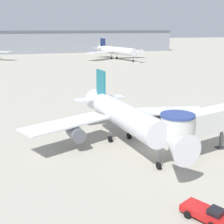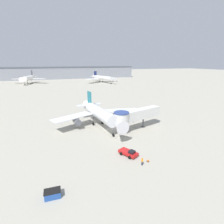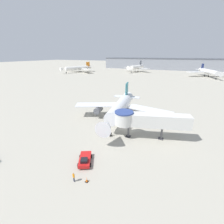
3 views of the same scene
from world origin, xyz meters
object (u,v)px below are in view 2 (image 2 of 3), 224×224
object	(u,v)px
main_airplane	(100,113)
service_container_blue	(53,194)
traffic_cone_apron_front	(148,160)
jet_bridge	(135,115)
traffic_cone_starboard_wing	(133,121)
ground_crew_marshaller	(142,161)
background_jet_gray_tail	(28,78)
traffic_cone_near_nose	(123,150)
pushback_tug_red	(129,153)
background_jet_navy_tail	(103,78)

from	to	relation	value
main_airplane	service_container_blue	xyz separation A→B (m)	(-14.49, -26.20, -3.43)
traffic_cone_apron_front	jet_bridge	bearing A→B (deg)	72.81
jet_bridge	traffic_cone_starboard_wing	distance (m)	7.83
ground_crew_marshaller	background_jet_gray_tail	size ratio (longest dim) A/B	0.06
traffic_cone_apron_front	background_jet_gray_tail	xyz separation A→B (m)	(-34.40, 148.02, 4.67)
main_airplane	service_container_blue	size ratio (longest dim) A/B	11.83
background_jet_gray_tail	traffic_cone_near_nose	bearing A→B (deg)	-61.75
service_container_blue	ground_crew_marshaller	bearing A→B (deg)	10.02
pushback_tug_red	traffic_cone_near_nose	world-z (taller)	pushback_tug_red
main_airplane	ground_crew_marshaller	world-z (taller)	main_airplane
pushback_tug_red	background_jet_navy_tail	xyz separation A→B (m)	(33.80, 132.11, 3.80)
jet_bridge	pushback_tug_red	distance (m)	15.31
service_container_blue	traffic_cone_starboard_wing	size ratio (longest dim) A/B	3.90
traffic_cone_apron_front	traffic_cone_near_nose	world-z (taller)	traffic_cone_apron_front
main_airplane	jet_bridge	distance (m)	10.70
traffic_cone_near_nose	background_jet_navy_tail	world-z (taller)	background_jet_navy_tail
main_airplane	ground_crew_marshaller	distance (m)	23.59
traffic_cone_starboard_wing	background_jet_gray_tail	world-z (taller)	background_jet_gray_tail
service_container_blue	traffic_cone_starboard_wing	bearing A→B (deg)	45.10
ground_crew_marshaller	background_jet_gray_tail	bearing A→B (deg)	-54.89
jet_bridge	background_jet_navy_tail	bearing A→B (deg)	61.11
main_airplane	background_jet_gray_tail	size ratio (longest dim) A/B	0.97
jet_bridge	traffic_cone_near_nose	distance (m)	14.13
background_jet_gray_tail	jet_bridge	bearing A→B (deg)	-57.51
traffic_cone_starboard_wing	service_container_blue	bearing A→B (deg)	-134.90
pushback_tug_red	service_container_blue	bearing A→B (deg)	177.47
ground_crew_marshaller	background_jet_gray_tail	world-z (taller)	background_jet_gray_tail
service_container_blue	background_jet_navy_tail	world-z (taller)	background_jet_navy_tail
jet_bridge	service_container_blue	distance (m)	30.62
service_container_blue	traffic_cone_near_nose	xyz separation A→B (m)	(15.00, 8.94, -0.26)
ground_crew_marshaller	background_jet_navy_tail	xyz separation A→B (m)	(32.93, 136.31, 3.49)
pushback_tug_red	traffic_cone_near_nose	bearing A→B (deg)	75.44
ground_crew_marshaller	traffic_cone_starboard_wing	bearing A→B (deg)	-89.67
traffic_cone_apron_front	service_container_blue	bearing A→B (deg)	-168.66
traffic_cone_near_nose	traffic_cone_starboard_wing	xyz separation A→B (m)	(10.74, 16.89, -0.02)
jet_bridge	background_jet_gray_tail	size ratio (longest dim) A/B	0.54
pushback_tug_red	traffic_cone_apron_front	world-z (taller)	pushback_tug_red
jet_bridge	traffic_cone_apron_front	distance (m)	17.42
jet_bridge	pushback_tug_red	xyz separation A→B (m)	(-7.62, -12.71, -3.84)
background_jet_gray_tail	service_container_blue	bearing A→B (deg)	-67.99
traffic_cone_starboard_wing	background_jet_gray_tail	distance (m)	132.75
traffic_cone_starboard_wing	background_jet_gray_tail	bearing A→B (deg)	108.51
pushback_tug_red	background_jet_gray_tail	size ratio (longest dim) A/B	0.15
jet_bridge	pushback_tug_red	bearing A→B (deg)	-137.47
service_container_blue	traffic_cone_near_nose	bearing A→B (deg)	30.78
pushback_tug_red	ground_crew_marshaller	size ratio (longest dim) A/B	2.74
traffic_cone_near_nose	jet_bridge	bearing A→B (deg)	53.48
jet_bridge	background_jet_gray_tail	bearing A→B (deg)	90.11
traffic_cone_apron_front	main_airplane	bearing A→B (deg)	98.92
traffic_cone_near_nose	traffic_cone_starboard_wing	size ratio (longest dim) A/B	1.06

